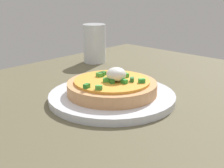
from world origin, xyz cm
name	(u,v)px	position (x,y,z in cm)	size (l,w,h in cm)	color
dining_table	(101,99)	(0.00, 0.00, 1.13)	(96.96, 68.42, 2.27)	brown
plate	(112,97)	(-1.09, -4.40, 2.99)	(25.61, 25.61, 1.44)	white
pizza	(112,86)	(-1.09, -4.45, 5.23)	(18.09, 18.09, 5.61)	tan
cup_near	(94,45)	(18.96, 21.64, 7.33)	(6.67, 6.67, 11.34)	silver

